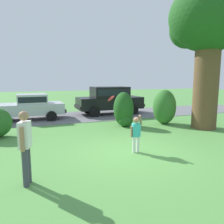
# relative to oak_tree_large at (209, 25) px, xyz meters

# --- Properties ---
(ground_plane) EXTENTS (80.00, 80.00, 0.00)m
(ground_plane) POSITION_rel_oak_tree_large_xyz_m (-5.11, -2.03, -4.98)
(ground_plane) COLOR #518E42
(driveway_strip) EXTENTS (28.00, 4.40, 0.02)m
(driveway_strip) POSITION_rel_oak_tree_large_xyz_m (-5.11, 5.53, -4.97)
(driveway_strip) COLOR slate
(driveway_strip) RESTS_ON ground
(oak_tree_large) EXTENTS (3.83, 3.83, 6.99)m
(oak_tree_large) POSITION_rel_oak_tree_large_xyz_m (0.00, 0.00, 0.00)
(oak_tree_large) COLOR brown
(oak_tree_large) RESTS_ON ground
(shrub_centre_left) EXTENTS (1.03, 1.20, 1.78)m
(shrub_centre_left) POSITION_rel_oak_tree_large_xyz_m (-3.59, 1.82, -4.17)
(shrub_centre_left) COLOR #1E511C
(shrub_centre_left) RESTS_ON ground
(shrub_centre) EXTENTS (1.22, 1.31, 1.88)m
(shrub_centre) POSITION_rel_oak_tree_large_xyz_m (-1.29, 1.53, -4.04)
(shrub_centre) COLOR #33702B
(shrub_centre) RESTS_ON ground
(parked_sedan) EXTENTS (4.44, 2.18, 1.56)m
(parked_sedan) POSITION_rel_oak_tree_large_xyz_m (-8.25, 5.43, -4.13)
(parked_sedan) COLOR silver
(parked_sedan) RESTS_ON ground
(parked_suv) EXTENTS (4.72, 2.13, 1.92)m
(parked_suv) POSITION_rel_oak_tree_large_xyz_m (-2.90, 5.82, -3.90)
(parked_suv) COLOR black
(parked_suv) RESTS_ON ground
(child_thrower) EXTENTS (0.47, 0.24, 1.29)m
(child_thrower) POSITION_rel_oak_tree_large_xyz_m (-4.91, -2.18, -4.26)
(child_thrower) COLOR white
(child_thrower) RESTS_ON ground
(frisbee) EXTENTS (0.32, 0.26, 0.28)m
(frisbee) POSITION_rel_oak_tree_large_xyz_m (-5.41, -1.12, -3.22)
(frisbee) COLOR red
(adult_onlooker) EXTENTS (0.31, 0.51, 1.74)m
(adult_onlooker) POSITION_rel_oak_tree_large_xyz_m (-8.33, -3.30, -4.00)
(adult_onlooker) COLOR #3F3F4C
(adult_onlooker) RESTS_ON ground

